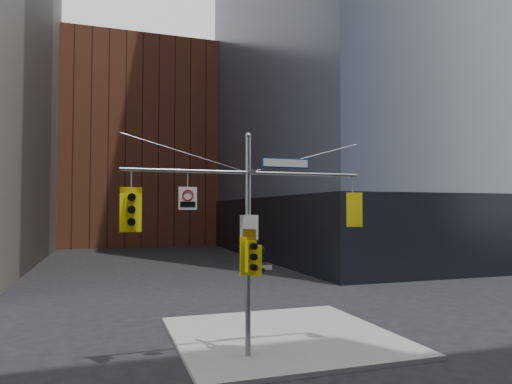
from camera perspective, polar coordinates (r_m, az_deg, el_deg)
ground at (r=13.69m, az=1.68°, el=-22.73°), size 160.00×160.00×0.00m
sidewalk_corner at (r=17.91m, az=3.41°, el=-17.52°), size 8.00×8.00×0.15m
podium_ne at (r=54.70m, az=18.07°, el=-4.04°), size 36.40×36.40×6.00m
brick_midrise at (r=70.80m, az=-14.64°, el=5.27°), size 26.00×20.00×28.00m
signal_assembly at (r=14.72m, az=-0.99°, el=-3.71°), size 8.00×0.80×7.30m
traffic_light_west_arm at (r=14.08m, az=-15.35°, el=-2.13°), size 0.65×0.50×1.36m
traffic_light_east_arm at (r=16.27m, az=12.01°, el=-2.17°), size 0.56×0.49×1.19m
traffic_light_pole_side at (r=14.92m, az=0.17°, el=-8.55°), size 0.43×0.37×1.00m
traffic_light_pole_front at (r=14.53m, az=-0.68°, el=-8.06°), size 0.57×0.53×1.22m
street_sign_blade at (r=15.24m, az=3.73°, el=3.63°), size 1.69×0.07×0.33m
regulatory_sign_arm at (r=14.24m, az=-8.53°, el=-0.69°), size 0.57×0.10×0.71m
regulatory_sign_pole at (r=14.62m, az=-0.86°, el=-4.55°), size 0.62×0.06×0.80m
street_blade_ew at (r=14.98m, az=0.66°, el=-9.45°), size 0.74×0.05×0.15m
street_blade_ns at (r=15.28m, az=-1.51°, el=-9.66°), size 0.12×0.73×0.15m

